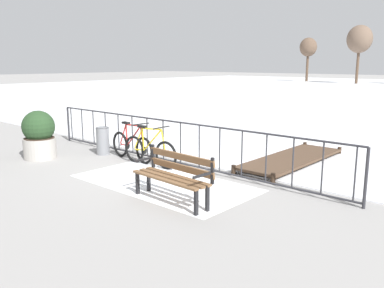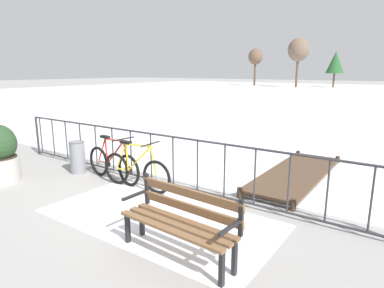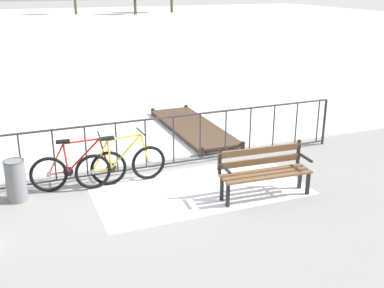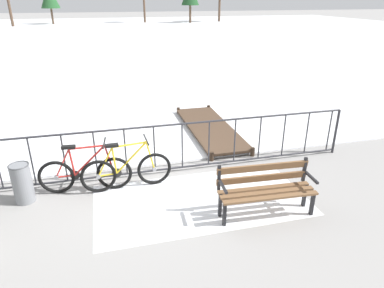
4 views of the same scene
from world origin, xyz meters
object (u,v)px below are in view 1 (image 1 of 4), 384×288
(park_bench, at_px, (174,173))
(trash_bin, at_px, (103,141))
(bicycle_near_railing, at_px, (132,146))
(planter_with_shrub, at_px, (39,135))
(bicycle_second, at_px, (149,151))

(park_bench, height_order, trash_bin, park_bench)
(bicycle_near_railing, height_order, park_bench, bicycle_near_railing)
(bicycle_near_railing, height_order, trash_bin, bicycle_near_railing)
(bicycle_near_railing, distance_m, planter_with_shrub, 2.39)
(bicycle_near_railing, relative_size, trash_bin, 2.33)
(bicycle_near_railing, bearing_deg, bicycle_second, -6.73)
(bicycle_second, xyz_separation_m, trash_bin, (-1.82, -0.00, 0.00))
(bicycle_second, bearing_deg, park_bench, -32.72)
(bicycle_second, distance_m, trash_bin, 1.82)
(bicycle_near_railing, relative_size, planter_with_shrub, 1.39)
(bicycle_near_railing, distance_m, bicycle_second, 0.76)
(park_bench, height_order, planter_with_shrub, planter_with_shrub)
(planter_with_shrub, xyz_separation_m, trash_bin, (0.83, 1.34, -0.23))
(park_bench, distance_m, planter_with_shrub, 4.82)
(bicycle_near_railing, bearing_deg, planter_with_shrub, -142.96)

